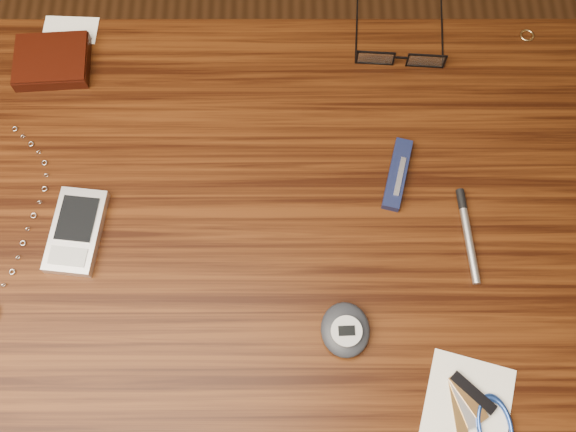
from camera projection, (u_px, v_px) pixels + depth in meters
name	position (u px, v px, depth m)	size (l,w,h in m)	color
ground	(257.00, 349.00, 1.50)	(3.80, 3.80, 0.00)	#472814
desk	(236.00, 270.00, 0.90)	(1.00, 0.70, 0.75)	#371908
wallet_and_card	(52.00, 60.00, 0.90)	(0.11, 0.13, 0.02)	black
eyeglasses	(400.00, 55.00, 0.90)	(0.13, 0.14, 0.03)	black
gold_ring	(527.00, 35.00, 0.92)	(0.02, 0.02, 0.00)	tan
pda_phone	(76.00, 231.00, 0.81)	(0.07, 0.12, 0.02)	silver
pedometer	(345.00, 330.00, 0.76)	(0.06, 0.07, 0.03)	#22242C
notepad_keys	(481.00, 416.00, 0.73)	(0.12, 0.13, 0.01)	white
pocket_knife	(397.00, 174.00, 0.84)	(0.05, 0.10, 0.01)	#101539
silver_pen	(467.00, 228.00, 0.81)	(0.02, 0.13, 0.01)	#ADACB1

